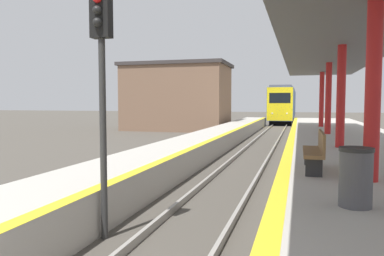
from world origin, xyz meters
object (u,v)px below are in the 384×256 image
(train, at_px, (284,105))
(bench, at_px, (316,150))
(signal_near, at_px, (102,64))
(trash_bin, at_px, (356,177))

(train, xyz_separation_m, bench, (2.36, -41.84, -0.85))
(signal_near, height_order, bench, signal_near)
(train, relative_size, bench, 11.43)
(train, bearing_deg, bench, -86.77)
(trash_bin, bearing_deg, signal_near, -177.53)
(train, xyz_separation_m, trash_bin, (2.82, -44.90, -0.88))
(trash_bin, relative_size, bench, 0.47)
(trash_bin, height_order, bench, bench)
(signal_near, bearing_deg, trash_bin, 2.47)
(signal_near, distance_m, trash_bin, 4.59)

